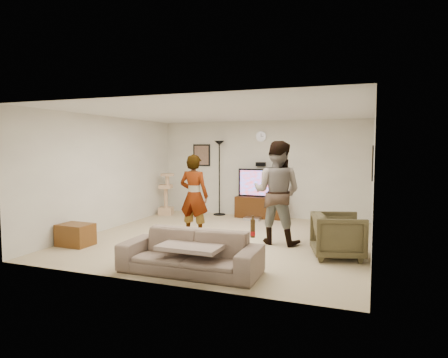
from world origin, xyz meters
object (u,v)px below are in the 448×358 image
(tv, at_px, (261,183))
(beer_bottle, at_px, (253,228))
(person_left, at_px, (194,196))
(sofa, at_px, (190,252))
(armchair, at_px, (338,236))
(floor_lamp, at_px, (219,178))
(person_right, at_px, (277,192))
(tv_stand, at_px, (261,207))
(side_table, at_px, (76,235))
(cat_tree, at_px, (166,194))

(tv, bearing_deg, beer_bottle, -76.16)
(person_left, height_order, beer_bottle, person_left)
(tv, distance_m, sofa, 4.72)
(tv, relative_size, armchair, 1.50)
(floor_lamp, height_order, sofa, floor_lamp)
(person_right, relative_size, sofa, 0.95)
(beer_bottle, bearing_deg, sofa, 180.00)
(person_left, bearing_deg, armchair, 170.48)
(tv_stand, distance_m, beer_bottle, 4.84)
(tv_stand, bearing_deg, sofa, -87.44)
(floor_lamp, relative_size, person_right, 1.03)
(tv, distance_m, person_left, 2.67)
(tv_stand, relative_size, armchair, 1.62)
(person_right, bearing_deg, sofa, 76.77)
(side_table, bearing_deg, sofa, -14.30)
(tv_stand, distance_m, tv, 0.63)
(sofa, bearing_deg, armchair, 38.06)
(sofa, height_order, beer_bottle, beer_bottle)
(person_left, distance_m, armchair, 2.95)
(armchair, bearing_deg, sofa, 113.22)
(armchair, bearing_deg, beer_bottle, 131.77)
(floor_lamp, height_order, cat_tree, floor_lamp)
(floor_lamp, bearing_deg, side_table, -107.81)
(person_left, relative_size, side_table, 2.77)
(tv, bearing_deg, armchair, -55.29)
(cat_tree, relative_size, armchair, 1.38)
(cat_tree, bearing_deg, sofa, -56.99)
(tv, height_order, armchair, tv)
(armchair, bearing_deg, tv, 19.08)
(tv_stand, bearing_deg, side_table, -121.82)
(side_table, bearing_deg, person_right, 23.48)
(person_right, distance_m, beer_bottle, 2.21)
(floor_lamp, xyz_separation_m, person_right, (2.16, -2.54, -0.03))
(person_left, height_order, side_table, person_left)
(cat_tree, xyz_separation_m, armchair, (4.69, -2.67, -0.19))
(tv, height_order, person_right, person_right)
(beer_bottle, bearing_deg, tv_stand, 103.84)
(cat_tree, bearing_deg, person_left, -49.34)
(cat_tree, bearing_deg, beer_bottle, -48.89)
(beer_bottle, height_order, side_table, beer_bottle)
(cat_tree, distance_m, armchair, 5.40)
(floor_lamp, relative_size, cat_tree, 1.78)
(person_right, relative_size, armchair, 2.39)
(cat_tree, bearing_deg, armchair, -29.59)
(tv_stand, relative_size, beer_bottle, 5.25)
(floor_lamp, bearing_deg, sofa, -73.61)
(cat_tree, bearing_deg, side_table, -88.95)
(tv_stand, relative_size, side_table, 2.17)
(person_right, height_order, sofa, person_right)
(armchair, bearing_deg, person_right, 46.65)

